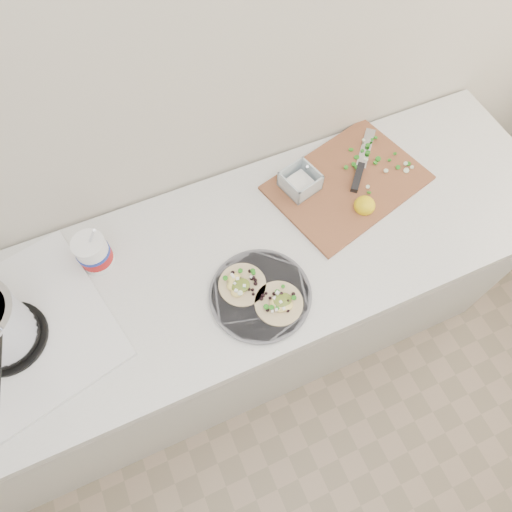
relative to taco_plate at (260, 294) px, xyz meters
name	(u,v)px	position (x,y,z in m)	size (l,w,h in m)	color
counter	(213,318)	(-0.13, 0.16, -0.47)	(2.44, 0.66, 0.90)	beige
taco_plate	(260,294)	(0.00, 0.00, 0.00)	(0.31, 0.31, 0.04)	#57575E
tub	(93,251)	(-0.41, 0.31, 0.05)	(0.10, 0.10, 0.22)	white
cutboard	(343,180)	(0.43, 0.27, 0.00)	(0.57, 0.47, 0.08)	brown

